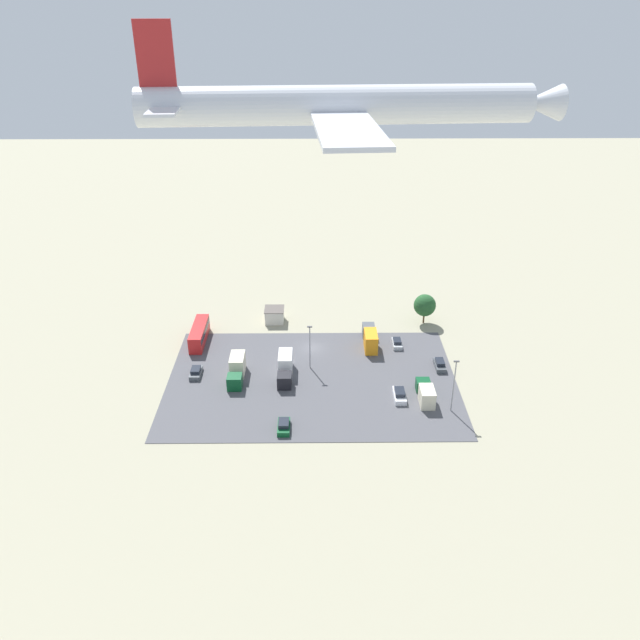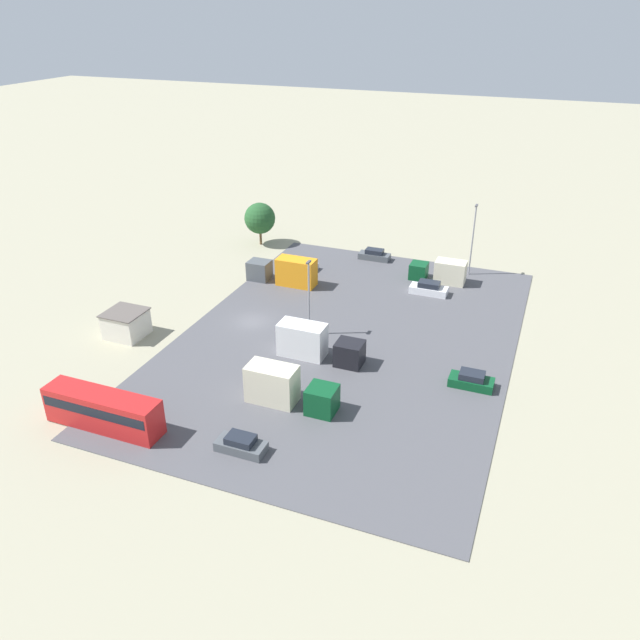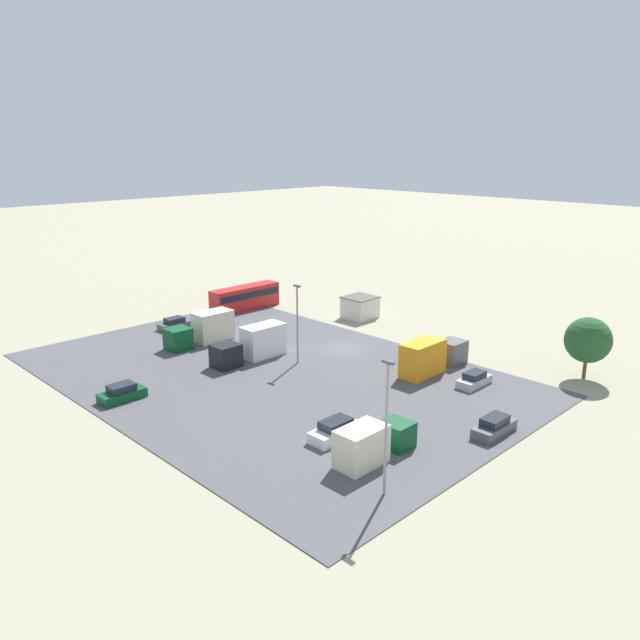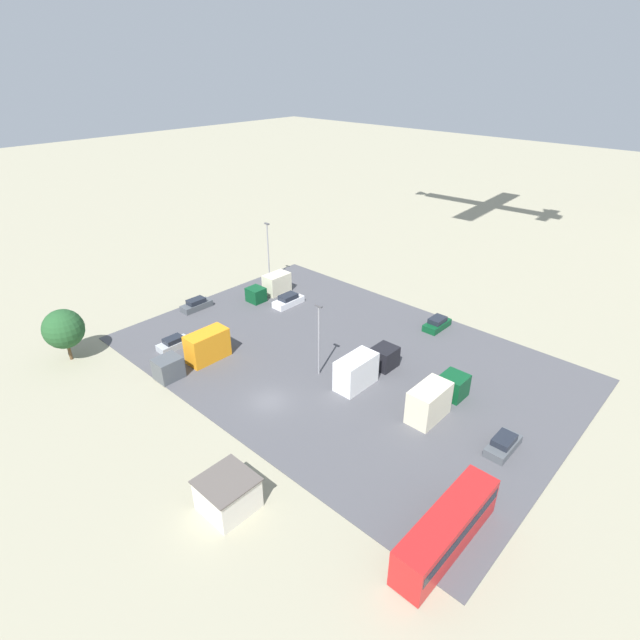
% 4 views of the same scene
% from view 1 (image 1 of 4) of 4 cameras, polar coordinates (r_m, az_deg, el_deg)
% --- Properties ---
extents(ground_plane, '(400.00, 400.00, 0.00)m').
position_cam_1_polar(ground_plane, '(122.31, -0.72, -2.59)').
color(ground_plane, gray).
extents(parking_lot_surface, '(51.63, 35.12, 0.08)m').
position_cam_1_polar(parking_lot_surface, '(112.45, -0.73, -5.54)').
color(parking_lot_surface, '#4C4C51').
rests_on(parking_lot_surface, ground).
extents(shed_building, '(4.09, 4.17, 2.95)m').
position_cam_1_polar(shed_building, '(131.92, -4.19, 0.46)').
color(shed_building, silver).
rests_on(shed_building, ground).
extents(bus, '(2.57, 10.81, 3.33)m').
position_cam_1_polar(bus, '(126.03, -10.99, -1.19)').
color(bus, red).
rests_on(bus, ground).
extents(parked_car_0, '(1.97, 4.71, 1.61)m').
position_cam_1_polar(parked_car_0, '(108.27, 7.28, -6.79)').
color(parked_car_0, silver).
rests_on(parked_car_0, ground).
extents(parked_car_1, '(1.90, 4.20, 1.45)m').
position_cam_1_polar(parked_car_1, '(115.74, -11.28, -4.71)').
color(parked_car_1, '#4C5156').
rests_on(parked_car_1, ground).
extents(parked_car_2, '(1.95, 4.23, 1.54)m').
position_cam_1_polar(parked_car_2, '(100.56, -3.33, -9.65)').
color(parked_car_2, '#0C4723').
rests_on(parked_car_2, ground).
extents(parked_car_3, '(1.77, 4.44, 1.53)m').
position_cam_1_polar(parked_car_3, '(117.82, 10.89, -4.02)').
color(parked_car_3, '#4C5156').
rests_on(parked_car_3, ground).
extents(parked_car_4, '(1.74, 4.04, 1.41)m').
position_cam_1_polar(parked_car_4, '(123.64, 7.05, -2.11)').
color(parked_car_4, '#ADB2B7').
rests_on(parked_car_4, ground).
extents(parked_truck_0, '(2.40, 7.24, 2.99)m').
position_cam_1_polar(parked_truck_0, '(108.04, 9.65, -6.62)').
color(parked_truck_0, '#0C4723').
rests_on(parked_truck_0, ground).
extents(parked_truck_1, '(2.42, 9.26, 3.59)m').
position_cam_1_polar(parked_truck_1, '(122.68, 4.60, -1.66)').
color(parked_truck_1, '#4C5156').
rests_on(parked_truck_1, ground).
extents(parked_truck_2, '(2.55, 8.53, 3.59)m').
position_cam_1_polar(parked_truck_2, '(113.43, -7.62, -4.48)').
color(parked_truck_2, '#0C4723').
rests_on(parked_truck_2, ground).
extents(parked_truck_3, '(2.48, 9.01, 3.56)m').
position_cam_1_polar(parked_truck_3, '(113.17, -3.21, -4.34)').
color(parked_truck_3, black).
rests_on(parked_truck_3, ground).
extents(tree_near_shed, '(4.63, 4.63, 6.43)m').
position_cam_1_polar(tree_near_shed, '(131.61, 9.56, 1.33)').
color(tree_near_shed, brown).
rests_on(tree_near_shed, ground).
extents(light_pole_lot_centre, '(0.90, 0.28, 9.67)m').
position_cam_1_polar(light_pole_lot_centre, '(104.14, 12.14, -5.74)').
color(light_pole_lot_centre, gray).
rests_on(light_pole_lot_centre, ground).
extents(light_pole_lot_edge, '(0.90, 0.28, 8.69)m').
position_cam_1_polar(light_pole_lot_edge, '(113.61, -0.93, -2.31)').
color(light_pole_lot_edge, gray).
rests_on(light_pole_lot_edge, ground).
extents(airplane, '(36.14, 30.18, 8.22)m').
position_cam_1_polar(airplane, '(55.59, 2.65, 19.03)').
color(airplane, silver).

